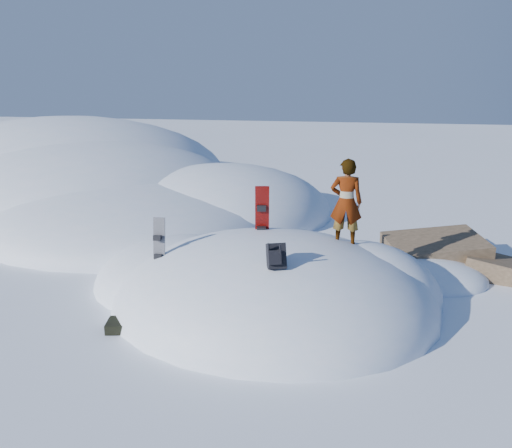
% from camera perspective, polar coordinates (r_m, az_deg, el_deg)
% --- Properties ---
extents(ground, '(120.00, 120.00, 0.00)m').
position_cam_1_polar(ground, '(10.96, 1.83, -9.08)').
color(ground, white).
rests_on(ground, ground).
extents(snow_mound, '(8.00, 6.00, 3.00)m').
position_cam_1_polar(snow_mound, '(11.20, 1.23, -8.51)').
color(snow_mound, white).
rests_on(snow_mound, ground).
extents(snow_ridge, '(21.50, 18.50, 6.40)m').
position_cam_1_polar(snow_ridge, '(23.71, -18.08, 3.55)').
color(snow_ridge, white).
rests_on(snow_ridge, ground).
extents(rock_outcrop, '(4.68, 4.41, 1.68)m').
position_cam_1_polar(rock_outcrop, '(13.63, 20.21, -5.00)').
color(rock_outcrop, brown).
rests_on(rock_outcrop, ground).
extents(snowboard_red, '(0.36, 0.30, 1.68)m').
position_cam_1_polar(snowboard_red, '(11.24, 0.68, 0.34)').
color(snowboard_red, '#A80D08').
rests_on(snowboard_red, snow_mound).
extents(snowboard_dark, '(0.26, 0.22, 1.37)m').
position_cam_1_polar(snowboard_dark, '(10.71, -11.04, -2.83)').
color(snowboard_dark, black).
rests_on(snowboard_dark, snow_mound).
extents(backpack, '(0.46, 0.52, 0.56)m').
position_cam_1_polar(backpack, '(9.14, 2.30, -3.70)').
color(backpack, black).
rests_on(backpack, snow_mound).
extents(gear_pile, '(0.92, 0.72, 0.24)m').
position_cam_1_polar(gear_pile, '(10.12, -14.36, -11.01)').
color(gear_pile, black).
rests_on(gear_pile, ground).
extents(person, '(0.71, 0.49, 1.87)m').
position_cam_1_polar(person, '(10.79, 10.26, 2.47)').
color(person, slate).
rests_on(person, snow_mound).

